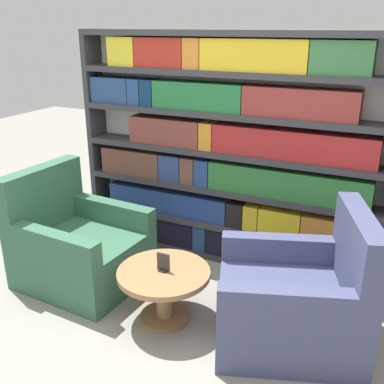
% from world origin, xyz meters
% --- Properties ---
extents(ground_plane, '(14.00, 14.00, 0.00)m').
position_xyz_m(ground_plane, '(0.00, 0.00, 0.00)').
color(ground_plane, gray).
extents(bookshelf, '(2.72, 0.30, 1.99)m').
position_xyz_m(bookshelf, '(-0.01, 1.42, 0.98)').
color(bookshelf, silver).
rests_on(bookshelf, ground_plane).
extents(armchair_left, '(0.98, 0.87, 0.94)m').
position_xyz_m(armchair_left, '(-0.94, 0.50, 0.30)').
color(armchair_left, '#336047').
rests_on(armchair_left, ground_plane).
extents(armchair_right, '(1.15, 1.07, 0.94)m').
position_xyz_m(armchair_right, '(0.87, 0.51, 0.30)').
color(armchair_right, '#42476B').
rests_on(armchair_right, ground_plane).
extents(coffee_table, '(0.66, 0.66, 0.40)m').
position_xyz_m(coffee_table, '(-0.03, 0.32, 0.29)').
color(coffee_table, olive).
rests_on(coffee_table, ground_plane).
extents(table_sign, '(0.10, 0.06, 0.14)m').
position_xyz_m(table_sign, '(-0.03, 0.32, 0.46)').
color(table_sign, black).
rests_on(table_sign, coffee_table).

